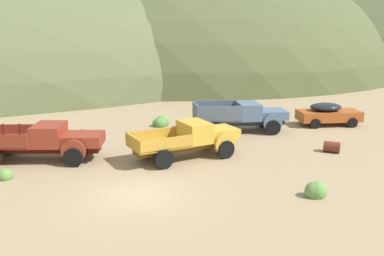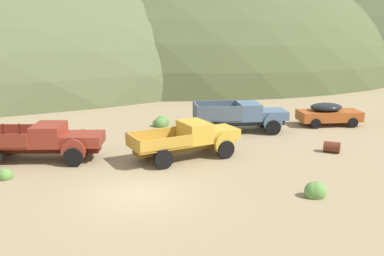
% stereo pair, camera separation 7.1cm
% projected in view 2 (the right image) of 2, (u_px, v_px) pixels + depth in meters
% --- Properties ---
extents(ground_plane, '(300.00, 300.00, 0.00)m').
position_uv_depth(ground_plane, '(138.00, 194.00, 17.63)').
color(ground_plane, '#998460').
extents(hill_far_left, '(74.00, 79.11, 36.04)m').
position_uv_depth(hill_far_left, '(175.00, 64.00, 77.11)').
color(hill_far_left, '#4C5633').
rests_on(hill_far_left, ground).
extents(hill_far_right, '(113.25, 78.77, 37.87)m').
position_uv_depth(hill_far_right, '(325.00, 59.00, 88.33)').
color(hill_far_right, '#424C2D').
rests_on(hill_far_right, ground).
extents(truck_rust_red, '(6.88, 3.88, 2.16)m').
position_uv_depth(truck_rust_red, '(47.00, 141.00, 21.87)').
color(truck_rust_red, '#42140D').
rests_on(truck_rust_red, ground).
extents(truck_faded_yellow, '(6.06, 3.10, 1.89)m').
position_uv_depth(truck_faded_yellow, '(193.00, 139.00, 22.40)').
color(truck_faded_yellow, brown).
rests_on(truck_faded_yellow, ground).
extents(truck_chalk_blue, '(6.23, 3.31, 1.91)m').
position_uv_depth(truck_chalk_blue, '(246.00, 116.00, 27.78)').
color(truck_chalk_blue, '#262D39').
rests_on(truck_chalk_blue, ground).
extents(car_oxide_orange, '(4.70, 2.63, 1.57)m').
position_uv_depth(car_oxide_orange, '(331.00, 114.00, 29.61)').
color(car_oxide_orange, '#A34C1E').
rests_on(car_oxide_orange, ground).
extents(oil_drum_foreground, '(1.03, 1.01, 0.59)m').
position_uv_depth(oil_drum_foreground, '(332.00, 147.00, 23.37)').
color(oil_drum_foreground, '#5B2819').
rests_on(oil_drum_foreground, ground).
extents(bush_back_edge, '(1.39, 1.06, 1.18)m').
position_uv_depth(bush_back_edge, '(273.00, 118.00, 30.72)').
color(bush_back_edge, olive).
rests_on(bush_back_edge, ground).
extents(bush_lone_scrub, '(0.90, 0.78, 0.84)m').
position_uv_depth(bush_lone_scrub, '(315.00, 192.00, 17.31)').
color(bush_lone_scrub, '#5B8E42').
rests_on(bush_lone_scrub, ground).
extents(bush_front_right, '(1.29, 1.16, 1.10)m').
position_uv_depth(bush_front_right, '(5.00, 145.00, 23.91)').
color(bush_front_right, olive).
rests_on(bush_front_right, ground).
extents(bush_between_trucks, '(0.68, 0.63, 0.65)m').
position_uv_depth(bush_between_trucks, '(6.00, 175.00, 19.35)').
color(bush_between_trucks, '#5B8E42').
rests_on(bush_between_trucks, ground).
extents(bush_front_left, '(1.14, 1.00, 0.94)m').
position_uv_depth(bush_front_left, '(161.00, 123.00, 29.42)').
color(bush_front_left, '#5B8E42').
rests_on(bush_front_left, ground).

